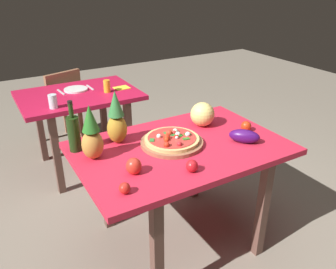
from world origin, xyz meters
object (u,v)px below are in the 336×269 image
(tomato_near_board, at_px, (246,126))
(knife_utensil, at_px, (90,87))
(tomato_at_corner, at_px, (89,140))
(drinking_glass_juice, at_px, (107,86))
(background_table, at_px, (80,105))
(pineapple_left, at_px, (116,120))
(display_table, at_px, (180,158))
(dining_chair, at_px, (61,103))
(fork_utensil, at_px, (61,92))
(pizza_board, at_px, (172,143))
(wine_bottle, at_px, (74,133))
(drinking_glass_water, at_px, (53,101))
(dinner_plate, at_px, (76,89))
(melon, at_px, (202,114))
(bell_pepper, at_px, (134,166))
(pizza, at_px, (172,139))
(tomato_by_bottle, at_px, (125,188))
(napkin_folded, at_px, (122,88))
(eggplant, at_px, (244,136))
(tomato_beside_pepper, at_px, (192,166))

(tomato_near_board, height_order, knife_utensil, tomato_near_board)
(tomato_at_corner, height_order, tomato_near_board, tomato_near_board)
(drinking_glass_juice, bearing_deg, tomato_near_board, -67.74)
(background_table, distance_m, pineapple_left, 1.15)
(display_table, xyz_separation_m, dining_chair, (-0.30, 1.98, -0.20))
(fork_utensil, bearing_deg, knife_utensil, -5.41)
(pizza_board, height_order, wine_bottle, wine_bottle)
(display_table, height_order, pizza_board, pizza_board)
(pineapple_left, xyz_separation_m, drinking_glass_water, (-0.22, 0.84, -0.10))
(dinner_plate, bearing_deg, fork_utensil, 180.00)
(pizza_board, height_order, dinner_plate, pizza_board)
(background_table, relative_size, melon, 6.10)
(pineapple_left, distance_m, drinking_glass_juice, 1.06)
(drinking_glass_water, bearing_deg, bell_pepper, -83.39)
(wine_bottle, bearing_deg, tomato_at_corner, 18.20)
(drinking_glass_water, bearing_deg, pizza, -64.34)
(tomato_near_board, bearing_deg, pineapple_left, 161.07)
(pizza, xyz_separation_m, fork_utensil, (-0.35, 1.42, -0.04))
(pizza_board, height_order, bell_pepper, bell_pepper)
(bell_pepper, xyz_separation_m, tomato_by_bottle, (-0.12, -0.15, -0.01))
(tomato_by_bottle, bearing_deg, napkin_folded, 67.33)
(drinking_glass_water, bearing_deg, background_table, 43.34)
(tomato_near_board, bearing_deg, eggplant, -135.56)
(pizza_board, xyz_separation_m, pineapple_left, (-0.29, 0.21, 0.15))
(background_table, xyz_separation_m, napkin_folded, (0.41, -0.06, 0.12))
(tomato_at_corner, xyz_separation_m, tomato_by_bottle, (-0.02, -0.61, -0.00))
(tomato_beside_pepper, bearing_deg, knife_utensil, 89.97)
(dining_chair, distance_m, tomato_near_board, 2.20)
(dinner_plate, bearing_deg, drinking_glass_juice, -40.54)
(drinking_glass_juice, xyz_separation_m, drinking_glass_water, (-0.53, -0.17, 0.00))
(dining_chair, distance_m, pizza_board, 1.98)
(display_table, bearing_deg, tomato_by_bottle, -149.97)
(bell_pepper, xyz_separation_m, drinking_glass_juice, (0.39, 1.41, 0.01))
(tomato_by_bottle, relative_size, fork_utensil, 0.33)
(pineapple_left, bearing_deg, melon, -5.19)
(bell_pepper, relative_size, tomato_at_corner, 1.45)
(pizza, relative_size, tomato_beside_pepper, 4.99)
(display_table, distance_m, dining_chair, 2.01)
(pizza_board, distance_m, tomato_by_bottle, 0.60)
(dining_chair, relative_size, melon, 4.87)
(tomato_beside_pepper, height_order, napkin_folded, tomato_beside_pepper)
(display_table, distance_m, melon, 0.40)
(melon, distance_m, napkin_folded, 1.12)
(tomato_near_board, distance_m, tomato_by_bottle, 1.07)
(melon, distance_m, knife_utensil, 1.34)
(pineapple_left, height_order, drinking_glass_juice, pineapple_left)
(eggplant, bearing_deg, fork_utensil, 115.40)
(tomato_at_corner, xyz_separation_m, dinner_plate, (0.25, 1.15, -0.03))
(melon, bearing_deg, napkin_folded, 98.07)
(dining_chair, xyz_separation_m, pineapple_left, (-0.03, -1.73, 0.45))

